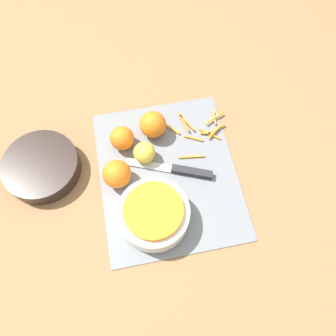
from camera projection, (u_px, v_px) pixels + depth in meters
The scene contains 10 objects.
ground_plane at pixel (168, 174), 0.90m from camera, with size 4.00×4.00×0.00m, color olive.
cutting_board at pixel (168, 173), 0.90m from camera, with size 0.45×0.37×0.01m.
bowl_speckled at pixel (154, 214), 0.81m from camera, with size 0.18×0.18×0.07m.
bowl_dark at pixel (42, 167), 0.88m from camera, with size 0.20×0.20×0.05m.
knife at pixel (184, 171), 0.89m from camera, with size 0.11×0.23×0.02m.
orange_left at pixel (122, 138), 0.90m from camera, with size 0.07×0.07×0.07m.
orange_right at pixel (153, 124), 0.92m from camera, with size 0.08×0.08×0.08m.
orange_back at pixel (117, 174), 0.85m from camera, with size 0.08×0.08×0.08m.
lemon at pixel (144, 153), 0.89m from camera, with size 0.06×0.06×0.06m.
peel_pile at pixel (200, 130), 0.95m from camera, with size 0.16×0.18×0.01m.
Camera 1 is at (-0.36, 0.07, 0.82)m, focal length 35.00 mm.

